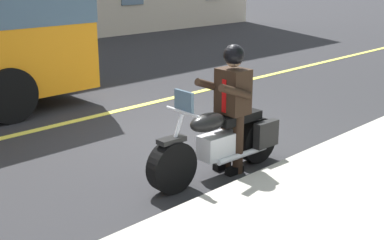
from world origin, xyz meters
name	(u,v)px	position (x,y,z in m)	size (l,w,h in m)	color
ground_plane	(186,136)	(0.00, 0.00, 0.00)	(80.00, 80.00, 0.00)	#28282B
lane_center_stripe	(114,112)	(0.00, -2.00, 0.01)	(60.00, 0.16, 0.01)	#E5DB4C
motorcycle_main	(221,142)	(0.77, 1.49, 0.45)	(2.22, 0.66, 1.26)	black
rider_main	(232,98)	(0.58, 1.50, 1.04)	(0.64, 0.57, 1.74)	black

